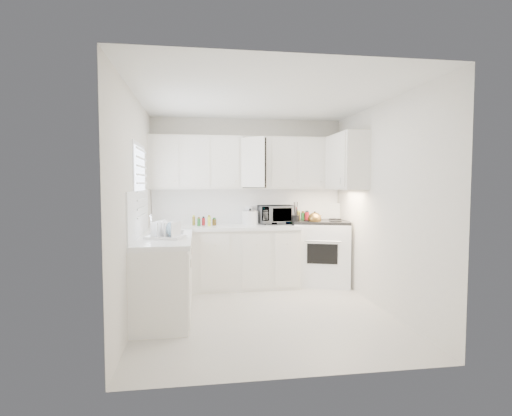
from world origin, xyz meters
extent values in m
plane|color=beige|center=(0.00, 0.00, 0.00)|extent=(3.20, 3.20, 0.00)
plane|color=white|center=(0.00, 0.00, 2.60)|extent=(3.20, 3.20, 0.00)
plane|color=silver|center=(0.00, 1.60, 1.30)|extent=(3.00, 0.00, 3.00)
plane|color=silver|center=(0.00, -1.60, 1.30)|extent=(3.00, 0.00, 3.00)
plane|color=silver|center=(-1.50, 0.00, 1.30)|extent=(0.00, 3.20, 3.20)
plane|color=silver|center=(1.50, 0.00, 1.30)|extent=(0.00, 3.20, 3.20)
cube|color=white|center=(-0.39, 1.29, 0.93)|extent=(2.24, 0.64, 0.05)
cube|color=white|center=(-1.19, 0.20, 0.93)|extent=(0.64, 1.62, 0.05)
cube|color=white|center=(0.00, 1.59, 1.23)|extent=(2.98, 0.02, 0.55)
cube|color=white|center=(-1.49, 0.20, 1.23)|extent=(0.02, 1.60, 0.55)
imported|color=gray|center=(0.42, 1.45, 1.13)|extent=(0.56, 0.34, 0.36)
cylinder|color=white|center=(0.02, 1.52, 1.08)|extent=(0.12, 0.12, 0.27)
cylinder|color=olive|center=(-0.85, 1.42, 1.02)|extent=(0.06, 0.06, 0.13)
cylinder|color=#226728|center=(-0.78, 1.33, 1.02)|extent=(0.06, 0.06, 0.13)
cylinder|color=#A3151E|center=(-0.70, 1.42, 1.02)|extent=(0.06, 0.06, 0.13)
cylinder|color=#D6E435|center=(-0.62, 1.33, 1.02)|extent=(0.06, 0.06, 0.13)
cylinder|color=brown|center=(-0.55, 1.42, 1.02)|extent=(0.06, 0.06, 0.13)
cylinder|color=#A3151E|center=(0.58, 1.46, 1.05)|extent=(0.06, 0.06, 0.19)
cylinder|color=#D6E435|center=(0.64, 1.40, 1.05)|extent=(0.06, 0.06, 0.19)
cylinder|color=brown|center=(0.69, 1.46, 1.05)|extent=(0.06, 0.06, 0.19)
cylinder|color=black|center=(0.74, 1.40, 1.05)|extent=(0.06, 0.06, 0.19)
cylinder|color=olive|center=(0.80, 1.46, 1.05)|extent=(0.06, 0.06, 0.19)
cylinder|color=#226728|center=(0.85, 1.40, 1.05)|extent=(0.06, 0.06, 0.19)
cylinder|color=#A3151E|center=(0.91, 1.46, 1.05)|extent=(0.06, 0.06, 0.19)
camera|label=1|loc=(-0.80, -4.65, 1.59)|focal=27.75mm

